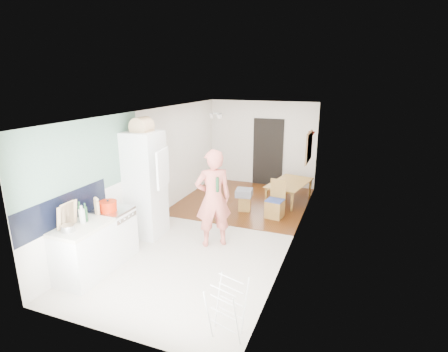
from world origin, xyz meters
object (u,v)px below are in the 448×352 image
Objects in this scene: person at (213,190)px; dining_chair at (275,200)px; dining_table at (290,193)px; drying_rack at (227,310)px; stool at (245,203)px.

person is 2.54× the size of dining_chair.
dining_table is 5.22m from drying_rack.
person reaches higher than dining_chair.
dining_chair is 4.02m from drying_rack.
dining_chair reaches higher than stool.
person is 1.77× the size of dining_table.
dining_chair reaches higher than drying_rack.
person is 3.24m from dining_table.
person is 2.14m from stool.
stool is 4.33m from drying_rack.
drying_rack is at bearing -167.00° from dining_table.
dining_table is at bearing 91.66° from dining_chair.
dining_chair is at bearing -150.06° from person.
dining_table is 1.38m from stool.
person is at bearing 133.93° from drying_rack.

